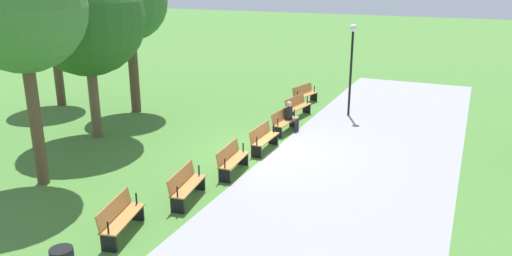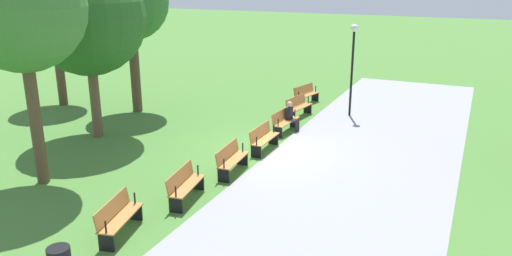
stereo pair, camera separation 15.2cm
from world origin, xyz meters
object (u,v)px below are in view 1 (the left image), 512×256
object	(u,v)px
bench_1	(297,106)
bench_4	(232,159)
tree_0	(129,3)
tree_3	(20,9)
bench_3	(263,138)
lamp_post	(352,53)
bench_2	(284,121)
tree_1	(86,17)
bench_5	(186,185)
bench_6	(120,217)
bench_0	(304,94)
person_seated	(291,115)
tree_2	(51,12)

from	to	relation	value
bench_1	bench_4	xyz separation A→B (m)	(6.92, 0.26, 0.00)
tree_0	tree_3	xyz separation A→B (m)	(7.77, 2.43, 0.32)
bench_3	lamp_post	xyz separation A→B (m)	(-5.73, 1.66, 2.31)
bench_3	tree_0	bearing A→B (deg)	-108.52
bench_1	lamp_post	size ratio (longest dim) A/B	0.43
bench_2	bench_3	size ratio (longest dim) A/B	1.02
tree_1	tree_3	xyz separation A→B (m)	(4.14, 1.52, 0.60)
bench_5	tree_1	bearing A→B (deg)	-128.15
bench_4	bench_3	bearing A→B (deg)	173.43
bench_3	lamp_post	size ratio (longest dim) A/B	0.41
bench_3	lamp_post	bearing A→B (deg)	163.87
bench_4	lamp_post	xyz separation A→B (m)	(-8.04, 1.75, 2.31)
bench_5	bench_6	size ratio (longest dim) A/B	0.99
bench_0	bench_5	size ratio (longest dim) A/B	1.01
bench_2	bench_5	bearing A→B (deg)	2.20
bench_0	bench_4	size ratio (longest dim) A/B	1.02
bench_0	tree_0	bearing A→B (deg)	-42.98
tree_0	tree_1	world-z (taller)	tree_1
bench_1	bench_6	world-z (taller)	same
bench_5	tree_1	distance (m)	8.09
lamp_post	tree_3	bearing A→B (deg)	-30.83
tree_0	person_seated	bearing A→B (deg)	90.93
bench_4	tree_0	xyz separation A→B (m)	(-4.78, -7.27, 4.34)
tree_1	lamp_post	world-z (taller)	tree_1
tree_0	lamp_post	size ratio (longest dim) A/B	1.64
person_seated	lamp_post	bearing A→B (deg)	157.65
bench_3	bench_4	world-z (taller)	same
bench_5	lamp_post	xyz separation A→B (m)	(-10.33, 2.01, 2.31)
bench_4	bench_5	size ratio (longest dim) A/B	0.99
bench_0	bench_5	xyz separation A→B (m)	(11.48, 0.44, 0.00)
tree_1	tree_3	bearing A→B (deg)	20.17
bench_1	tree_3	distance (m)	11.87
tree_0	lamp_post	distance (m)	9.80
bench_2	bench_4	distance (m)	4.62
tree_2	tree_3	bearing A→B (deg)	41.39
person_seated	tree_3	bearing A→B (deg)	-27.99
tree_1	tree_2	xyz separation A→B (m)	(-3.10, -4.86, -0.17)
bench_6	tree_1	distance (m)	9.00
bench_6	tree_1	world-z (taller)	tree_1
bench_2	lamp_post	distance (m)	4.48
person_seated	tree_2	distance (m)	11.99
bench_2	bench_0	bearing A→B (deg)	-166.89
tree_2	tree_3	distance (m)	9.68
bench_0	tree_1	distance (m)	10.64
bench_1	tree_1	world-z (taller)	tree_1
tree_0	lamp_post	xyz separation A→B (m)	(-3.26, 9.02, -2.03)
bench_1	bench_6	distance (m)	11.49
bench_5	tree_3	bearing A→B (deg)	-90.04
tree_2	lamp_post	distance (m)	13.60
bench_1	bench_3	size ratio (longest dim) A/B	1.03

